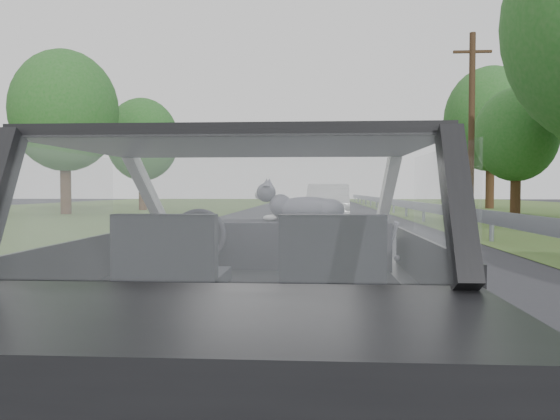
# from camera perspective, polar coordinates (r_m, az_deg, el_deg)

# --- Properties ---
(ground) EXTENTS (140.00, 140.00, 0.00)m
(ground) POSITION_cam_1_polar(r_m,az_deg,el_deg) (3.21, -2.42, -19.92)
(ground) COLOR #2E2F31
(ground) RESTS_ON ground
(subject_car) EXTENTS (1.80, 4.00, 1.45)m
(subject_car) POSITION_cam_1_polar(r_m,az_deg,el_deg) (3.02, -2.45, -7.05)
(subject_car) COLOR black
(subject_car) RESTS_ON ground
(dashboard) EXTENTS (1.58, 0.45, 0.30)m
(dashboard) POSITION_cam_1_polar(r_m,az_deg,el_deg) (3.62, -1.38, -3.53)
(dashboard) COLOR black
(dashboard) RESTS_ON subject_car
(driver_seat) EXTENTS (0.50, 0.72, 0.42)m
(driver_seat) POSITION_cam_1_polar(r_m,az_deg,el_deg) (2.79, -11.33, -4.64)
(driver_seat) COLOR black
(driver_seat) RESTS_ON subject_car
(passenger_seat) EXTENTS (0.50, 0.72, 0.42)m
(passenger_seat) POSITION_cam_1_polar(r_m,az_deg,el_deg) (2.69, 5.39, -4.84)
(passenger_seat) COLOR black
(passenger_seat) RESTS_ON subject_car
(steering_wheel) EXTENTS (0.36, 0.36, 0.04)m
(steering_wheel) POSITION_cam_1_polar(r_m,az_deg,el_deg) (3.38, -8.60, -2.76)
(steering_wheel) COLOR black
(steering_wheel) RESTS_ON dashboard
(cat) EXTENTS (0.65, 0.31, 0.28)m
(cat) POSITION_cam_1_polar(r_m,az_deg,el_deg) (3.58, 2.90, 0.29)
(cat) COLOR gray
(cat) RESTS_ON dashboard
(guardrail) EXTENTS (0.05, 90.00, 0.32)m
(guardrail) POSITION_cam_1_polar(r_m,az_deg,el_deg) (13.57, 20.78, -0.67)
(guardrail) COLOR gray
(guardrail) RESTS_ON ground
(other_car) EXTENTS (1.87, 4.40, 1.43)m
(other_car) POSITION_cam_1_polar(r_m,az_deg,el_deg) (20.18, 5.07, 0.70)
(other_car) COLOR #BDBDBD
(other_car) RESTS_ON ground
(highway_sign) EXTENTS (0.42, 1.04, 2.63)m
(highway_sign) POSITION_cam_1_polar(r_m,az_deg,el_deg) (28.79, 17.22, 2.23)
(highway_sign) COLOR #0E581A
(highway_sign) RESTS_ON ground
(utility_pole) EXTENTS (0.24, 0.24, 7.17)m
(utility_pole) POSITION_cam_1_polar(r_m,az_deg,el_deg) (22.26, 19.38, 8.13)
(utility_pole) COLOR #372215
(utility_pole) RESTS_ON ground
(tree_2) EXTENTS (4.86, 4.86, 5.98)m
(tree_2) POSITION_cam_1_polar(r_m,az_deg,el_deg) (28.90, 23.44, 5.47)
(tree_2) COLOR #1D581C
(tree_2) RESTS_ON ground
(tree_3) EXTENTS (6.89, 6.89, 8.91)m
(tree_3) POSITION_cam_1_polar(r_m,az_deg,el_deg) (38.02, 21.13, 6.87)
(tree_3) COLOR #1D581C
(tree_3) RESTS_ON ground
(tree_5) EXTENTS (6.63, 6.63, 7.87)m
(tree_5) POSITION_cam_1_polar(r_m,az_deg,el_deg) (29.18, -21.55, 7.32)
(tree_5) COLOR #1D581C
(tree_5) RESTS_ON ground
(tree_6) EXTENTS (5.38, 5.38, 6.50)m
(tree_6) POSITION_cam_1_polar(r_m,az_deg,el_deg) (33.79, -14.17, 5.51)
(tree_6) COLOR #1D581C
(tree_6) RESTS_ON ground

